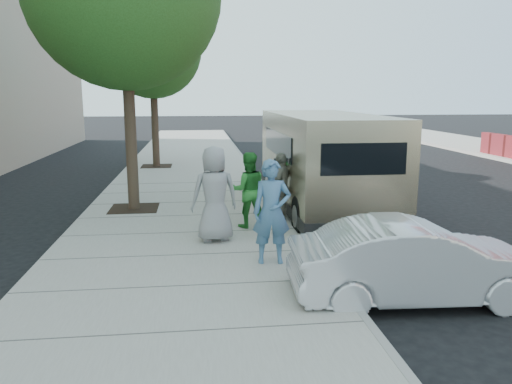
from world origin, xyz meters
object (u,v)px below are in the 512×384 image
Objects in this scene: sedan at (416,262)px; person_striped_polo at (281,187)px; parking_meter at (280,174)px; van at (322,160)px; tree_far at (153,44)px; person_gray_shirt at (215,194)px; person_officer at (272,212)px; person_green_shirt at (248,190)px.

sedan is 2.33× the size of person_striped_polo.
van is (1.27, 0.99, 0.19)m from parking_meter.
tree_far is 0.95× the size of van.
sedan is 4.12m from person_gray_shirt.
person_officer is 2.39m from person_green_shirt.
sedan is at bearing -70.96° from tree_far.
person_officer is (2.80, -12.09, -3.84)m from tree_far.
person_green_shirt is at bearing -74.72° from tree_far.
parking_meter is 3.41m from person_officer.
person_gray_shirt is at bearing -124.27° from parking_meter.
person_green_shirt is at bearing -32.20° from person_striped_polo.
van is 2.90m from person_green_shirt.
person_striped_polo is at bearing -154.22° from person_green_shirt.
van reaches higher than person_officer.
tree_far reaches higher than person_gray_shirt.
van is (4.77, -7.75, -3.55)m from tree_far.
van is 3.61× the size of person_gray_shirt.
van reaches higher than person_green_shirt.
tree_far is 12.99m from person_officer.
person_gray_shirt is 1.20× the size of person_striped_polo.
van reaches higher than sedan.
person_gray_shirt is at bearing -18.26° from person_striped_polo.
person_striped_polo is (-1.25, 4.36, 0.33)m from sedan.
van is 1.86× the size of sedan.
van is at bearing 2.07° from sedan.
person_officer is at bearing 91.88° from person_green_shirt.
sedan is (4.71, -13.64, -4.28)m from tree_far.
person_striped_polo is at bearing -69.59° from tree_far.
parking_meter is 0.37× the size of sedan.
sedan is 4.46m from person_green_shirt.
tree_far is 9.77m from van.
person_green_shirt is (-2.12, -1.95, -0.36)m from van.
person_striped_polo is (0.80, 0.42, -0.03)m from person_green_shirt.
person_green_shirt is at bearing 30.29° from sedan.
person_striped_polo reaches higher than sedan.
person_officer is 0.95× the size of person_gray_shirt.
person_green_shirt is at bearing -138.05° from person_gray_shirt.
parking_meter is (3.50, -8.75, -3.74)m from tree_far.
person_green_shirt is 1.23m from person_gray_shirt.
van is at bearing -58.39° from tree_far.
sedan is at bearing -90.74° from van.
person_officer is 1.09× the size of person_green_shirt.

